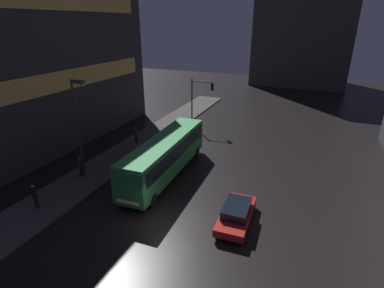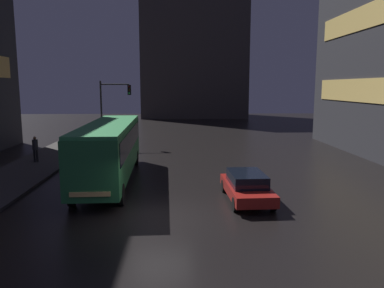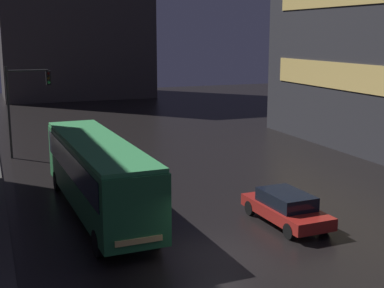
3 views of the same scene
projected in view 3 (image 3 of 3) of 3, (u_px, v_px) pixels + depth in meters
ground_plane at (220, 256)px, 19.30m from camera, size 120.00×120.00×0.00m
bus_near at (98, 169)px, 23.35m from camera, size 2.85×11.93×3.35m
car_taxi at (286, 207)px, 22.52m from camera, size 2.04×4.58×1.37m
traffic_light_main at (23, 96)px, 34.07m from camera, size 2.79×0.35×5.90m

